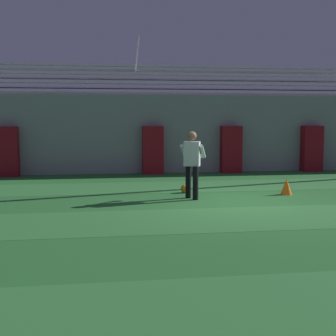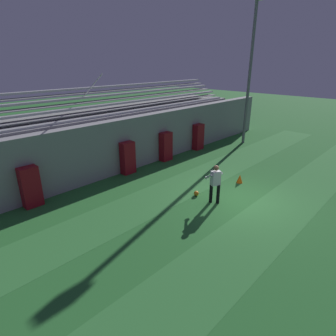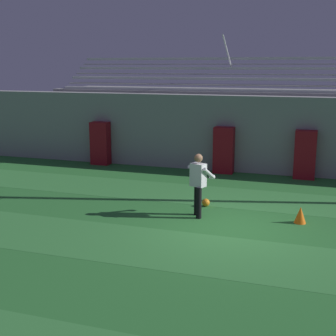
{
  "view_description": "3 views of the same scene",
  "coord_description": "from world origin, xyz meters",
  "px_view_note": "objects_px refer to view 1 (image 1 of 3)",
  "views": [
    {
      "loc": [
        -3.28,
        -10.48,
        2.01
      ],
      "look_at": [
        -1.6,
        1.02,
        0.75
      ],
      "focal_mm": 50.0,
      "sensor_mm": 36.0,
      "label": 1
    },
    {
      "loc": [
        -9.99,
        -5.11,
        5.58
      ],
      "look_at": [
        -2.02,
        2.48,
        1.36
      ],
      "focal_mm": 30.0,
      "sensor_mm": 36.0,
      "label": 2
    },
    {
      "loc": [
        1.85,
        -10.63,
        3.88
      ],
      "look_at": [
        -1.95,
        1.0,
        1.18
      ],
      "focal_mm": 50.0,
      "sensor_mm": 36.0,
      "label": 3
    }
  ],
  "objects_px": {
    "padding_pillar_gate_left": "(153,150)",
    "padding_pillar_far_right": "(312,149)",
    "padding_pillar_far_left": "(7,152)",
    "soccer_ball": "(185,189)",
    "goalkeeper": "(192,160)",
    "traffic_cone": "(286,186)",
    "padding_pillar_gate_right": "(231,149)"
  },
  "relations": [
    {
      "from": "padding_pillar_gate_left",
      "to": "padding_pillar_gate_right",
      "type": "relative_size",
      "value": 1.0
    },
    {
      "from": "padding_pillar_far_left",
      "to": "goalkeeper",
      "type": "xyz_separation_m",
      "value": [
        5.35,
        -5.2,
        0.11
      ]
    },
    {
      "from": "padding_pillar_gate_left",
      "to": "goalkeeper",
      "type": "distance_m",
      "value": 5.22
    },
    {
      "from": "padding_pillar_far_right",
      "to": "traffic_cone",
      "type": "relative_size",
      "value": 4.03
    },
    {
      "from": "padding_pillar_gate_left",
      "to": "padding_pillar_far_left",
      "type": "height_order",
      "value": "same"
    },
    {
      "from": "padding_pillar_gate_left",
      "to": "padding_pillar_far_right",
      "type": "xyz_separation_m",
      "value": [
        5.96,
        0.0,
        0.0
      ]
    },
    {
      "from": "padding_pillar_gate_left",
      "to": "soccer_ball",
      "type": "bearing_deg",
      "value": -85.01
    },
    {
      "from": "padding_pillar_far_left",
      "to": "padding_pillar_far_right",
      "type": "relative_size",
      "value": 1.0
    },
    {
      "from": "padding_pillar_far_left",
      "to": "soccer_ball",
      "type": "height_order",
      "value": "padding_pillar_far_left"
    },
    {
      "from": "goalkeeper",
      "to": "soccer_ball",
      "type": "relative_size",
      "value": 7.59
    },
    {
      "from": "padding_pillar_gate_left",
      "to": "padding_pillar_gate_right",
      "type": "height_order",
      "value": "same"
    },
    {
      "from": "padding_pillar_gate_right",
      "to": "traffic_cone",
      "type": "height_order",
      "value": "padding_pillar_gate_right"
    },
    {
      "from": "padding_pillar_gate_left",
      "to": "goalkeeper",
      "type": "bearing_deg",
      "value": -85.75
    },
    {
      "from": "padding_pillar_gate_right",
      "to": "soccer_ball",
      "type": "height_order",
      "value": "padding_pillar_gate_right"
    },
    {
      "from": "padding_pillar_far_right",
      "to": "padding_pillar_far_left",
      "type": "bearing_deg",
      "value": 180.0
    },
    {
      "from": "padding_pillar_far_left",
      "to": "padding_pillar_gate_left",
      "type": "bearing_deg",
      "value": 0.0
    },
    {
      "from": "goalkeeper",
      "to": "soccer_ball",
      "type": "distance_m",
      "value": 1.25
    },
    {
      "from": "padding_pillar_gate_left",
      "to": "padding_pillar_far_right",
      "type": "height_order",
      "value": "same"
    },
    {
      "from": "soccer_ball",
      "to": "padding_pillar_gate_right",
      "type": "bearing_deg",
      "value": 59.83
    },
    {
      "from": "padding_pillar_far_left",
      "to": "goalkeeper",
      "type": "height_order",
      "value": "padding_pillar_far_left"
    },
    {
      "from": "padding_pillar_far_left",
      "to": "padding_pillar_far_right",
      "type": "distance_m",
      "value": 10.92
    },
    {
      "from": "padding_pillar_far_right",
      "to": "goalkeeper",
      "type": "bearing_deg",
      "value": -136.98
    },
    {
      "from": "padding_pillar_gate_left",
      "to": "padding_pillar_far_left",
      "type": "xyz_separation_m",
      "value": [
        -4.96,
        0.0,
        0.0
      ]
    },
    {
      "from": "goalkeeper",
      "to": "traffic_cone",
      "type": "bearing_deg",
      "value": 6.22
    },
    {
      "from": "padding_pillar_gate_right",
      "to": "goalkeeper",
      "type": "relative_size",
      "value": 1.01
    },
    {
      "from": "padding_pillar_gate_left",
      "to": "padding_pillar_gate_right",
      "type": "bearing_deg",
      "value": 0.0
    },
    {
      "from": "soccer_ball",
      "to": "traffic_cone",
      "type": "height_order",
      "value": "traffic_cone"
    },
    {
      "from": "soccer_ball",
      "to": "padding_pillar_far_right",
      "type": "bearing_deg",
      "value": 37.41
    },
    {
      "from": "padding_pillar_gate_left",
      "to": "padding_pillar_far_left",
      "type": "bearing_deg",
      "value": 180.0
    },
    {
      "from": "goalkeeper",
      "to": "traffic_cone",
      "type": "height_order",
      "value": "goalkeeper"
    },
    {
      "from": "padding_pillar_gate_right",
      "to": "padding_pillar_far_right",
      "type": "bearing_deg",
      "value": 0.0
    },
    {
      "from": "soccer_ball",
      "to": "traffic_cone",
      "type": "distance_m",
      "value": 2.67
    }
  ]
}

